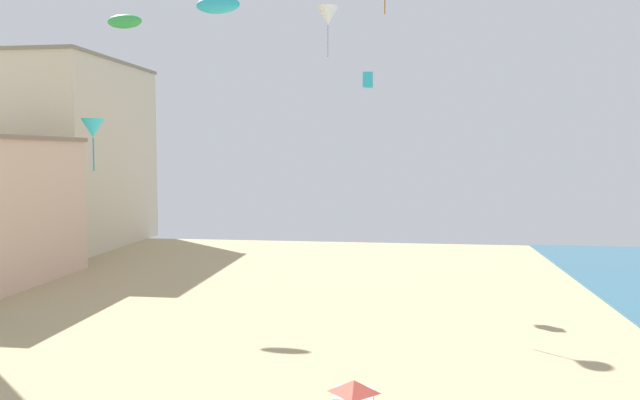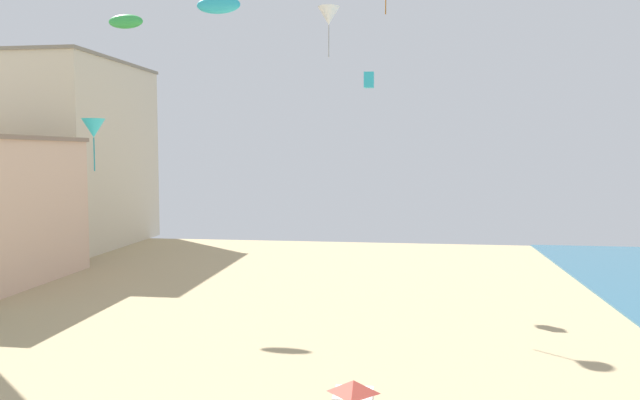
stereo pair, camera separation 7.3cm
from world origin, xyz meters
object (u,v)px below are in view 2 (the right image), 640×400
Objects in this scene: kite_cyan_delta at (94,128)px; kite_cyan_box at (369,80)px; kite_green_parafoil at (126,22)px; kite_cyan_parafoil at (219,5)px; kite_white_delta at (329,16)px.

kite_cyan_box is at bearing 56.27° from kite_cyan_delta.
kite_cyan_delta is 15.58m from kite_green_parafoil.
kite_cyan_box is at bearing 62.67° from kite_cyan_parafoil.
kite_cyan_delta is at bearing -139.03° from kite_cyan_parafoil.
kite_cyan_box is 0.45× the size of kite_cyan_delta.
kite_cyan_parafoil is 0.92× the size of kite_green_parafoil.
kite_white_delta reaches higher than kite_cyan_box.
kite_cyan_box is 0.48× the size of kite_cyan_parafoil.
kite_green_parafoil is at bearing 134.05° from kite_cyan_parafoil.
kite_green_parafoil reaches higher than kite_cyan_delta.
kite_cyan_delta is 0.98× the size of kite_green_parafoil.
kite_green_parafoil is at bearing -168.60° from kite_cyan_box.
kite_white_delta is 12.97m from kite_green_parafoil.
kite_white_delta is at bearing 0.45° from kite_green_parafoil.
kite_green_parafoil is (-15.24, -3.07, 3.55)m from kite_cyan_box.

